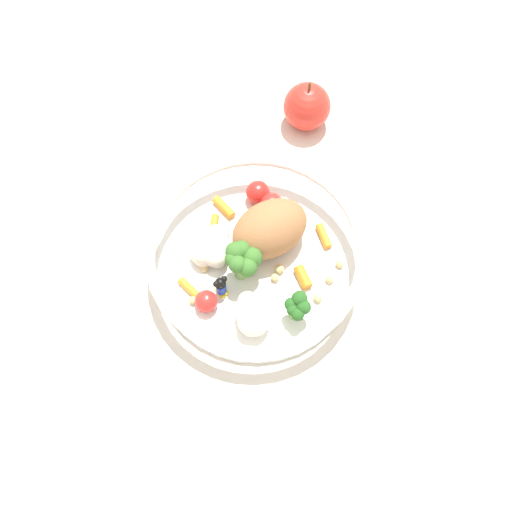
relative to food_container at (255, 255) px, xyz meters
The scene contains 4 objects.
ground_plane 0.04m from the food_container, ahead, with size 2.40×2.40×0.00m, color silver.
food_container is the anchor object (origin of this frame).
loose_apple 0.23m from the food_container, ahead, with size 0.06×0.06×0.08m.
folded_napkin 0.26m from the food_container, behind, with size 0.15×0.14×0.01m, color white.
Camera 1 is at (-0.26, -0.09, 0.58)m, focal length 36.95 mm.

